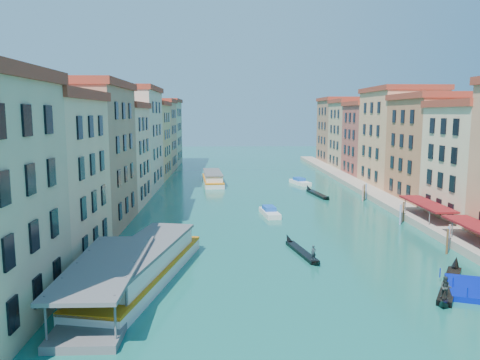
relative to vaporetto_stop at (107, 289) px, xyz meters
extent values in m
cube|color=#DEB98C|center=(-10.00, 11.50, 7.06)|extent=(12.00, 15.00, 17.00)
cube|color=#9B3321|center=(-10.00, 11.50, 16.06)|extent=(12.80, 15.40, 1.00)
cube|color=#A17356|center=(-10.00, 27.50, 8.06)|extent=(12.00, 17.00, 19.00)
cube|color=#9B3321|center=(-10.00, 27.50, 18.06)|extent=(12.80, 17.40, 1.00)
cube|color=beige|center=(-10.00, 43.00, 6.81)|extent=(12.00, 14.00, 16.50)
cube|color=#9B3321|center=(-10.00, 43.00, 15.56)|extent=(12.80, 14.40, 1.00)
cube|color=#BFB399|center=(-10.00, 59.00, 8.56)|extent=(12.00, 18.00, 20.00)
cube|color=#9B3321|center=(-10.00, 59.00, 19.06)|extent=(12.80, 18.40, 1.00)
cube|color=tan|center=(-10.00, 76.00, 7.31)|extent=(12.00, 16.00, 17.50)
cube|color=#9B3321|center=(-10.00, 76.00, 16.56)|extent=(12.80, 16.40, 1.00)
cube|color=tan|center=(-10.00, 91.50, 7.81)|extent=(12.00, 15.00, 18.50)
cube|color=#9B3321|center=(-10.00, 91.50, 17.56)|extent=(12.80, 15.40, 1.00)
cube|color=tan|center=(-10.00, 107.50, 8.06)|extent=(12.00, 17.00, 19.00)
cube|color=#9B3321|center=(-10.00, 107.50, 18.06)|extent=(12.80, 17.40, 1.00)
cube|color=#B86C46|center=(46.00, 42.00, 7.56)|extent=(12.00, 16.00, 18.00)
cube|color=#9B3321|center=(46.00, 42.00, 17.06)|extent=(12.80, 16.40, 1.00)
cube|color=tan|center=(46.00, 59.00, 8.56)|extent=(12.00, 18.00, 20.00)
cube|color=#9B3321|center=(46.00, 59.00, 19.06)|extent=(12.80, 18.40, 1.00)
cube|color=#A3493E|center=(46.00, 75.50, 7.31)|extent=(12.00, 15.00, 17.50)
cube|color=#9B3321|center=(46.00, 75.50, 16.56)|extent=(12.80, 15.40, 1.00)
cube|color=tan|center=(46.00, 91.00, 7.81)|extent=(12.00, 16.00, 18.50)
cube|color=#9B3321|center=(46.00, 91.00, 17.56)|extent=(12.80, 16.40, 1.00)
cube|color=#9B664A|center=(46.00, 107.50, 8.31)|extent=(12.00, 17.00, 19.50)
cube|color=#9B3321|center=(46.00, 107.50, 18.56)|extent=(12.80, 17.40, 1.00)
cube|color=#AFA08D|center=(38.00, 53.00, -0.94)|extent=(4.00, 140.00, 1.00)
cylinder|color=#5E5E60|center=(36.80, 16.60, 0.06)|extent=(0.12, 0.12, 3.00)
cube|color=maroon|center=(38.20, 27.00, 1.56)|extent=(3.20, 12.60, 0.25)
cylinder|color=#5E5E60|center=(36.80, 22.80, 0.06)|extent=(0.12, 0.12, 3.00)
cylinder|color=#5E5E60|center=(36.80, 31.20, 0.06)|extent=(0.12, 0.12, 3.00)
cube|color=#5E5E60|center=(0.00, 0.00, -1.14)|extent=(5.00, 16.00, 0.60)
cube|color=#5E5E60|center=(0.00, 0.00, 2.06)|extent=(5.40, 16.40, 0.30)
cylinder|color=#533B1C|center=(34.50, 13.00, -0.14)|extent=(0.24, 0.24, 3.20)
cylinder|color=#533B1C|center=(35.10, 14.00, -0.14)|extent=(0.24, 0.24, 3.20)
cylinder|color=#533B1C|center=(35.70, 15.00, -0.14)|extent=(0.24, 0.24, 3.20)
cylinder|color=#533B1C|center=(34.50, 27.00, -0.14)|extent=(0.24, 0.24, 3.20)
cylinder|color=#533B1C|center=(35.10, 28.00, -0.14)|extent=(0.24, 0.24, 3.20)
cylinder|color=#533B1C|center=(35.70, 29.00, -0.14)|extent=(0.24, 0.24, 3.20)
cylinder|color=#533B1C|center=(34.50, 45.00, -0.14)|extent=(0.24, 0.24, 3.20)
cylinder|color=#533B1C|center=(35.10, 46.00, -0.14)|extent=(0.24, 0.24, 3.20)
cylinder|color=#533B1C|center=(35.70, 47.00, -0.14)|extent=(0.24, 0.24, 3.20)
cylinder|color=#533B1C|center=(-2.50, -4.00, -0.14)|extent=(0.24, 0.24, 3.20)
cylinder|color=#533B1C|center=(-2.50, 0.00, -0.14)|extent=(0.24, 0.24, 3.20)
cylinder|color=#533B1C|center=(-2.50, 4.00, -0.14)|extent=(0.24, 0.24, 3.20)
cube|color=silver|center=(2.00, 5.83, -0.77)|extent=(9.34, 22.89, 1.34)
cube|color=silver|center=(2.00, 5.83, 0.68)|extent=(7.91, 18.40, 1.79)
cube|color=#5E5E60|center=(2.00, 5.83, 1.74)|extent=(8.35, 19.01, 0.28)
cube|color=#CE700C|center=(2.00, 5.83, -0.16)|extent=(9.39, 22.90, 0.28)
cube|color=silver|center=(7.03, 67.87, -0.91)|extent=(5.40, 17.94, 1.06)
cube|color=silver|center=(7.03, 67.87, 0.24)|extent=(4.67, 14.38, 1.41)
cube|color=#5E5E60|center=(7.03, 67.87, 1.08)|extent=(4.98, 14.85, 0.22)
cube|color=#CE700C|center=(7.03, 67.87, -0.42)|extent=(5.45, 17.95, 0.22)
cube|color=black|center=(18.28, 13.68, -1.24)|extent=(2.59, 8.18, 0.41)
cone|color=black|center=(17.38, 18.11, -0.90)|extent=(1.16, 1.94, 1.52)
cone|color=black|center=(19.17, 9.25, -0.99)|extent=(1.10, 1.63, 1.34)
imported|color=#233137|center=(18.96, 10.31, -0.30)|extent=(0.63, 0.48, 1.56)
cube|color=black|center=(30.00, 2.98, -1.20)|extent=(6.18, 9.12, 0.50)
cone|color=black|center=(32.85, 7.70, -0.78)|extent=(2.00, 2.41, 1.85)
cone|color=black|center=(27.14, -1.74, -0.89)|extent=(1.80, 2.08, 1.63)
imported|color=#272F2E|center=(27.82, -0.61, -0.05)|extent=(1.16, 1.10, 1.90)
cube|color=black|center=(27.54, 51.26, -1.21)|extent=(2.65, 9.67, 0.48)
cone|color=black|center=(26.71, 56.53, -0.80)|extent=(1.28, 2.27, 1.79)
cone|color=black|center=(28.36, 45.99, -0.91)|extent=(1.22, 1.90, 1.58)
cube|color=silver|center=(16.64, 33.74, -1.06)|extent=(2.92, 6.83, 0.76)
cube|color=blue|center=(16.58, 34.21, -0.40)|extent=(2.05, 3.03, 0.66)
cube|color=white|center=(26.54, 65.58, -1.04)|extent=(4.17, 7.26, 0.79)
cube|color=blue|center=(26.39, 66.05, -0.35)|extent=(2.60, 3.37, 0.69)
cube|color=#00139E|center=(31.50, 1.92, -1.19)|extent=(5.76, 6.95, 0.50)
camera|label=1|loc=(9.62, -36.84, 14.15)|focal=35.00mm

